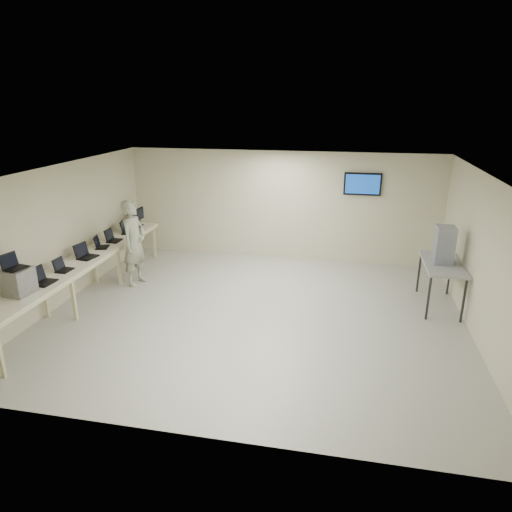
% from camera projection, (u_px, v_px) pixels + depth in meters
% --- Properties ---
extents(room, '(8.01, 7.01, 2.81)m').
position_uv_depth(room, '(256.00, 245.00, 8.56)').
color(room, '#9D9C8E').
rests_on(room, ground).
extents(workbench, '(0.76, 6.00, 0.90)m').
position_uv_depth(workbench, '(83.00, 263.00, 9.38)').
color(workbench, beige).
rests_on(workbench, ground).
extents(equipment_box, '(0.42, 0.47, 0.45)m').
position_uv_depth(equipment_box, '(19.00, 282.00, 7.62)').
color(equipment_box, gray).
rests_on(equipment_box, workbench).
extents(laptop_on_box, '(0.34, 0.38, 0.26)m').
position_uv_depth(laptop_on_box, '(13.00, 265.00, 7.54)').
color(laptop_on_box, black).
rests_on(laptop_on_box, equipment_box).
extents(laptop_0, '(0.33, 0.40, 0.30)m').
position_uv_depth(laptop_0, '(42.00, 279.00, 8.12)').
color(laptop_0, black).
rests_on(laptop_0, workbench).
extents(laptop_1, '(0.27, 0.33, 0.25)m').
position_uv_depth(laptop_1, '(62.00, 267.00, 8.72)').
color(laptop_1, black).
rests_on(laptop_1, workbench).
extents(laptop_2, '(0.38, 0.43, 0.31)m').
position_uv_depth(laptop_2, '(85.00, 254.00, 9.42)').
color(laptop_2, black).
rests_on(laptop_2, workbench).
extents(laptop_3, '(0.36, 0.39, 0.26)m').
position_uv_depth(laptop_3, '(100.00, 245.00, 10.07)').
color(laptop_3, black).
rests_on(laptop_3, workbench).
extents(laptop_4, '(0.30, 0.37, 0.28)m').
position_uv_depth(laptop_4, '(112.00, 238.00, 10.53)').
color(laptop_4, black).
rests_on(laptop_4, workbench).
extents(laptop_5, '(0.40, 0.43, 0.29)m').
position_uv_depth(laptop_5, '(126.00, 230.00, 11.19)').
color(laptop_5, black).
rests_on(laptop_5, workbench).
extents(monitor_near, '(0.19, 0.43, 0.43)m').
position_uv_depth(monitor_near, '(135.00, 218.00, 11.57)').
color(monitor_near, black).
rests_on(monitor_near, workbench).
extents(monitor_far, '(0.20, 0.45, 0.45)m').
position_uv_depth(monitor_far, '(139.00, 215.00, 11.79)').
color(monitor_far, black).
rests_on(monitor_far, workbench).
extents(soldier, '(0.56, 0.77, 1.94)m').
position_uv_depth(soldier, '(134.00, 243.00, 10.17)').
color(soldier, gray).
rests_on(soldier, ground).
extents(side_table, '(0.73, 1.56, 0.93)m').
position_uv_depth(side_table, '(442.00, 266.00, 9.07)').
color(side_table, gray).
rests_on(side_table, ground).
extents(storage_bins, '(0.35, 0.39, 0.75)m').
position_uv_depth(storage_bins, '(444.00, 245.00, 8.93)').
color(storage_bins, '#8A8FA2').
rests_on(storage_bins, side_table).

